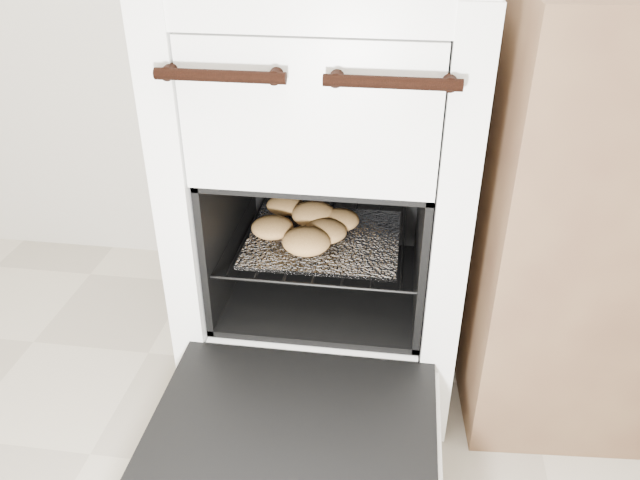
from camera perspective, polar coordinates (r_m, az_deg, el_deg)
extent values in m
cube|color=white|center=(1.51, 0.88, 5.15)|extent=(0.62, 0.66, 0.95)
cylinder|color=black|center=(1.09, -9.16, 14.59)|extent=(0.23, 0.02, 0.02)
cylinder|color=black|center=(1.05, 6.63, 14.10)|extent=(0.23, 0.02, 0.02)
cube|color=black|center=(1.23, -2.52, -16.84)|extent=(0.54, 0.41, 0.02)
cube|color=white|center=(1.24, -2.50, -17.43)|extent=(0.56, 0.43, 0.02)
cylinder|color=black|center=(1.52, -7.85, 0.90)|extent=(0.01, 0.43, 0.01)
cylinder|color=black|center=(1.47, 9.02, -0.28)|extent=(0.01, 0.43, 0.01)
cylinder|color=black|center=(1.31, -0.76, -4.12)|extent=(0.44, 0.01, 0.01)
cylinder|color=black|center=(1.66, 1.39, 3.82)|extent=(0.44, 0.01, 0.01)
cylinder|color=black|center=(1.51, -6.54, 0.81)|extent=(0.01, 0.41, 0.01)
cylinder|color=black|center=(1.50, -4.24, 0.65)|extent=(0.01, 0.41, 0.01)
cylinder|color=black|center=(1.49, -1.91, 0.49)|extent=(0.01, 0.41, 0.01)
cylinder|color=black|center=(1.48, 0.44, 0.32)|extent=(0.01, 0.41, 0.01)
cylinder|color=black|center=(1.48, 2.82, 0.16)|extent=(0.01, 0.41, 0.01)
cylinder|color=black|center=(1.47, 5.22, -0.01)|extent=(0.01, 0.41, 0.01)
cylinder|color=black|center=(1.47, 7.62, -0.18)|extent=(0.01, 0.41, 0.01)
cube|color=silver|center=(1.46, 0.34, 0.14)|extent=(0.35, 0.31, 0.01)
ellipsoid|color=#DAA857|center=(1.49, 1.79, 1.88)|extent=(0.13, 0.13, 0.04)
ellipsoid|color=#DAA857|center=(1.44, 0.48, 0.84)|extent=(0.14, 0.14, 0.04)
ellipsoid|color=#DAA857|center=(1.56, -3.23, 3.22)|extent=(0.13, 0.13, 0.04)
ellipsoid|color=#DAA857|center=(1.50, -0.57, 2.39)|extent=(0.15, 0.15, 0.05)
ellipsoid|color=#DAA857|center=(1.46, -4.38, 1.18)|extent=(0.10, 0.10, 0.04)
ellipsoid|color=#DAA857|center=(1.39, -1.25, -0.10)|extent=(0.15, 0.15, 0.05)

